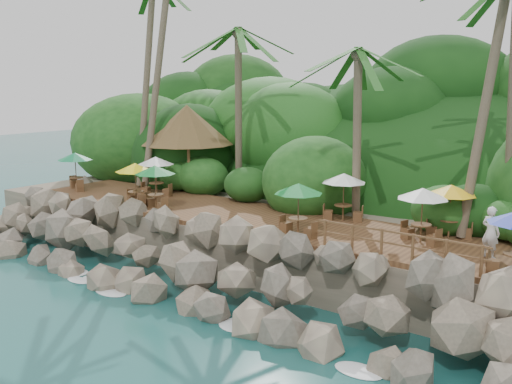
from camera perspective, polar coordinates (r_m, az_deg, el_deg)
The scene contains 11 objects.
ground at distance 22.25m, azimuth -9.46°, elevation -10.99°, with size 140.00×140.00×0.00m, color #19514F.
land_base at distance 34.47m, azimuth 10.00°, elevation -1.34°, with size 32.00×25.20×2.10m, color gray.
jungle_hill at distance 41.39m, azimuth 14.66°, elevation -0.98°, with size 44.80×28.00×15.40m, color #143811.
seawall at distance 23.20m, azimuth -5.97°, elevation -6.96°, with size 29.00×4.00×2.30m, color gray, non-canonical shape.
terrace at distance 25.88m, azimuth 0.00°, elevation -2.61°, with size 26.00×5.00×0.20m, color brown.
jungle_foliage at distance 33.84m, azimuth 9.18°, elevation -3.37°, with size 44.00×16.00×12.00m, color #143811, non-canonical shape.
foam_line at distance 22.43m, azimuth -8.90°, elevation -10.71°, with size 25.20×0.80×0.06m.
palapa at distance 33.02m, azimuth -6.75°, elevation 6.54°, with size 5.23×5.23×4.60m.
dining_clusters at distance 25.01m, azimuth 0.33°, elevation 1.14°, with size 24.85×5.10×2.06m.
railing at distance 20.02m, azimuth 13.61°, elevation -4.85°, with size 6.10×0.10×1.00m.
waiter at distance 21.20m, azimuth 21.95°, elevation -3.67°, with size 0.65×0.43×1.79m, color white.
Camera 1 is at (15.06, -14.16, 8.21)m, focal length 40.93 mm.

